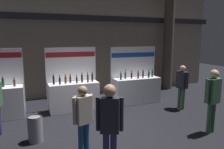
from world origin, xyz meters
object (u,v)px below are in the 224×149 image
Objects in this scene: exhibitor_booth_1 at (74,94)px; visitor_6 at (182,83)px; visitor_5 at (110,122)px; visitor_7 at (83,116)px; exhibitor_booth_2 at (136,88)px; visitor_8 at (213,95)px; trash_bin at (35,129)px.

visitor_6 is at bearing -18.96° from exhibitor_booth_1.
visitor_5 is 1.10× the size of visitor_6.
exhibitor_booth_1 is at bearing -116.65° from visitor_7.
exhibitor_booth_2 is 3.36m from visitor_8.
visitor_8 is (3.13, -3.27, 0.47)m from exhibitor_booth_1.
exhibitor_booth_1 is 1.01× the size of exhibitor_booth_2.
visitor_5 reaches higher than visitor_7.
trash_bin is 4.76m from visitor_8.
exhibitor_booth_2 is 1.26× the size of visitor_5.
exhibitor_booth_2 is (2.54, -0.00, -0.00)m from exhibitor_booth_1.
exhibitor_booth_1 is at bearing 180.00° from exhibitor_booth_2.
exhibitor_booth_1 reaches higher than visitor_6.
exhibitor_booth_1 is 2.50m from trash_bin.
visitor_8 is at bearing -15.07° from trash_bin.
visitor_6 reaches higher than trash_bin.
visitor_5 reaches higher than trash_bin.
visitor_5 is 4.72m from visitor_6.
exhibitor_booth_2 is 4.35m from visitor_7.
visitor_7 is (0.98, -1.11, 0.60)m from trash_bin.
trash_bin is (-3.95, -2.05, -0.27)m from exhibitor_booth_2.
exhibitor_booth_2 is 1.26× the size of visitor_8.
trash_bin is at bearing 89.76° from visitor_6.
trash_bin is at bearing -27.82° from visitor_8.
exhibitor_booth_2 is 1.80m from visitor_6.
visitor_6 is at bearing 8.43° from trash_bin.
visitor_7 is at bearing -133.22° from exhibitor_booth_2.
visitor_7 is at bearing -97.77° from exhibitor_booth_1.
visitor_6 reaches higher than visitor_7.
exhibitor_booth_2 is at bearing 34.40° from visitor_6.
exhibitor_booth_1 is 1.27× the size of visitor_8.
exhibitor_booth_1 is 3.38× the size of trash_bin.
exhibitor_booth_1 is 1.27× the size of visitor_5.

